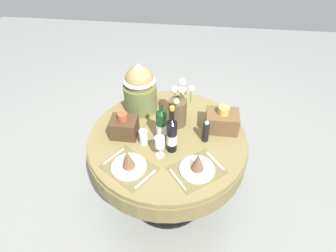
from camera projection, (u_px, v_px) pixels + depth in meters
The scene contains 13 objects.
ground at pixel (168, 195), 2.68m from camera, with size 8.00×8.00×0.00m, color gray.
dining_table at pixel (168, 149), 2.26m from camera, with size 1.23×1.23×0.77m.
place_setting_left at pixel (129, 163), 1.91m from camera, with size 0.43×0.40×0.16m.
place_setting_right at pixel (197, 166), 1.89m from camera, with size 0.43×0.41×0.16m.
flower_vase at pixel (178, 109), 2.18m from camera, with size 0.19×0.20×0.40m.
wine_bottle_left at pixel (172, 135), 1.97m from camera, with size 0.08×0.08×0.39m.
wine_bottle_right at pixel (161, 125), 2.05m from camera, with size 0.08×0.08×0.36m.
wine_glass_left at pixel (160, 143), 1.94m from camera, with size 0.07×0.07×0.18m.
tumbler_mid at pixel (144, 137), 2.08m from camera, with size 0.06×0.06×0.12m, color silver.
pepper_mill at pixel (206, 132), 2.08m from camera, with size 0.05×0.05×0.19m.
gift_tub_back_left at pixel (140, 86), 2.27m from camera, with size 0.27×0.27×0.43m.
woven_basket_side_left at pixel (124, 127), 2.13m from camera, with size 0.20×0.16×0.21m.
woven_basket_side_right at pixel (222, 121), 2.18m from camera, with size 0.25×0.18×0.21m.
Camera 1 is at (0.19, -1.55, 2.28)m, focal length 30.32 mm.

